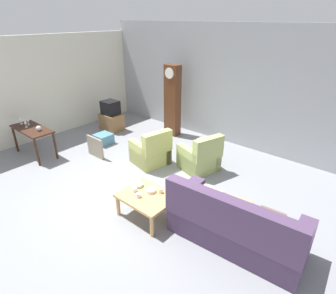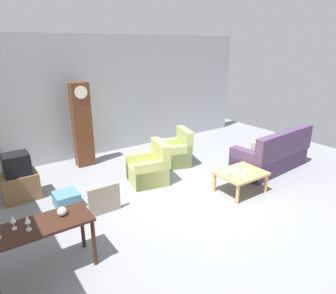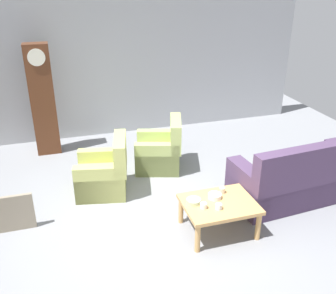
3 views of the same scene
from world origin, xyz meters
The scene contains 20 objects.
ground_plane centered at (0.00, 0.00, 0.00)m, with size 10.40×10.40×0.00m, color gray.
garage_door_wall centered at (0.00, 3.60, 1.60)m, with size 8.40×0.16×3.20m, color #9EA0A5.
couch_floral centered at (2.31, 0.02, 0.36)m, with size 2.16×1.04×1.04m.
armchair_olive_near centered at (-0.55, 1.12, 0.31)m, with size 0.93×0.91×0.92m.
armchair_olive_far centered at (0.53, 1.65, 0.31)m, with size 0.98×0.96×0.92m.
coffee_table_wood centered at (0.77, -0.37, 0.38)m, with size 0.96×0.76×0.45m.
console_table_dark centered at (-3.17, -0.50, 0.64)m, with size 1.30×0.56×0.75m.
grandfather_clock centered at (-1.38, 2.92, 1.05)m, with size 0.44×0.30×2.10m.
tv_stand_cabinet centered at (-3.07, 1.93, 0.27)m, with size 0.68×0.52×0.53m, color brown.
tv_crt centered at (-3.07, 1.93, 0.74)m, with size 0.48×0.44×0.42m, color black.
framed_picture_leaning centered at (-1.90, 0.45, 0.27)m, with size 0.60×0.05×0.54m, color gray.
storage_box_blue centered at (-2.41, 1.09, 0.14)m, with size 0.43×0.45×0.29m, color teal.
glass_dome_cloche centered at (-2.87, -0.45, 0.82)m, with size 0.13×0.13×0.13m, color silver.
cup_white_porcelain centered at (0.52, -0.43, 0.49)m, with size 0.09×0.09×0.08m, color white.
cup_blue_rimmed centered at (0.70, -0.50, 0.48)m, with size 0.08×0.08×0.07m, color silver.
cup_cream_tall centered at (0.90, -0.15, 0.49)m, with size 0.08×0.08×0.08m, color beige.
bowl_white_stacked centered at (0.75, -0.25, 0.48)m, with size 0.18×0.18×0.06m, color white.
bowl_shallow_green centered at (0.44, -0.27, 0.47)m, with size 0.20×0.20×0.05m, color #B2C69E.
wine_glass_mid centered at (-3.46, -0.44, 0.88)m, with size 0.07×0.07×0.19m.
wine_glass_short centered at (-3.31, -0.56, 0.89)m, with size 0.07×0.07×0.20m.
Camera 2 is at (-3.70, -4.18, 2.96)m, focal length 32.03 mm.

